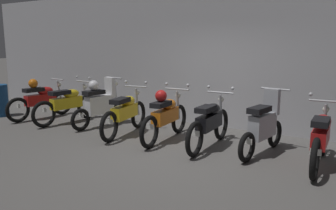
% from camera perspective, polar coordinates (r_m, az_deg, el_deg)
% --- Properties ---
extents(ground_plane, '(80.00, 80.00, 0.00)m').
position_cam_1_polar(ground_plane, '(6.49, 0.69, -7.67)').
color(ground_plane, '#565451').
extents(back_wall, '(16.95, 0.30, 3.38)m').
position_cam_1_polar(back_wall, '(8.31, 9.34, 8.01)').
color(back_wall, '#ADADB2').
rests_on(back_wall, ground).
extents(motorbike_slot_0, '(0.56, 1.95, 1.08)m').
position_cam_1_polar(motorbike_slot_0, '(9.75, -20.56, 0.95)').
color(motorbike_slot_0, black).
rests_on(motorbike_slot_0, ground).
extents(motorbike_slot_1, '(0.59, 1.95, 1.15)m').
position_cam_1_polar(motorbike_slot_1, '(9.02, -16.53, 0.24)').
color(motorbike_slot_1, black).
rests_on(motorbike_slot_1, ground).
extents(motorbike_slot_2, '(0.56, 1.68, 1.18)m').
position_cam_1_polar(motorbike_slot_2, '(8.40, -11.29, 0.26)').
color(motorbike_slot_2, black).
rests_on(motorbike_slot_2, ground).
extents(motorbike_slot_3, '(0.59, 1.94, 1.15)m').
position_cam_1_polar(motorbike_slot_3, '(7.57, -7.18, -1.27)').
color(motorbike_slot_3, black).
rests_on(motorbike_slot_3, ground).
extents(motorbike_slot_4, '(0.59, 1.95, 1.15)m').
position_cam_1_polar(motorbike_slot_4, '(7.07, -0.41, -1.74)').
color(motorbike_slot_4, black).
rests_on(motorbike_slot_4, ground).
extents(motorbike_slot_5, '(0.59, 1.95, 1.15)m').
position_cam_1_polar(motorbike_slot_5, '(6.64, 7.03, -2.93)').
color(motorbike_slot_5, black).
rests_on(motorbike_slot_5, ground).
extents(motorbike_slot_6, '(0.56, 1.67, 1.18)m').
position_cam_1_polar(motorbike_slot_6, '(6.43, 15.73, -3.38)').
color(motorbike_slot_6, black).
rests_on(motorbike_slot_6, ground).
extents(motorbike_slot_7, '(0.59, 1.95, 1.15)m').
position_cam_1_polar(motorbike_slot_7, '(6.11, 24.26, -4.96)').
color(motorbike_slot_7, black).
rests_on(motorbike_slot_7, ground).
extents(trash_bin, '(0.46, 0.46, 0.88)m').
position_cam_1_polar(trash_bin, '(10.52, -26.43, 0.69)').
color(trash_bin, navy).
rests_on(trash_bin, ground).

